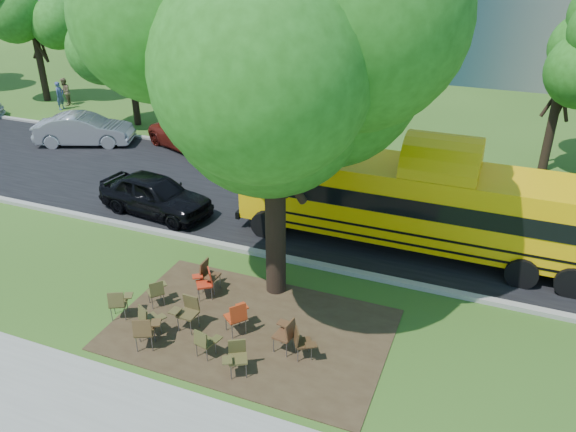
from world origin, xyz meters
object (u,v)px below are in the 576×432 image
at_px(chair_11, 237,315).
at_px(chair_9, 206,280).
at_px(chair_3, 188,310).
at_px(chair_7, 302,341).
at_px(chair_2, 145,330).
at_px(black_car, 155,195).
at_px(chair_5, 236,354).
at_px(chair_10, 208,273).
at_px(school_bus, 433,205).
at_px(pedestrian_b, 65,92).
at_px(bg_car_red, 194,136).
at_px(chair_1, 149,318).
at_px(main_tree, 274,70).
at_px(pedestrian_a, 60,96).
at_px(chair_0, 119,301).
at_px(chair_6, 286,332).
at_px(chair_8, 157,290).
at_px(bg_car_silver, 84,130).
at_px(chair_4, 205,341).

bearing_deg(chair_11, chair_9, 92.19).
xyz_separation_m(chair_3, chair_7, (3.09, 0.01, -0.07)).
distance_m(chair_2, black_car, 7.60).
bearing_deg(chair_2, chair_5, -23.75).
xyz_separation_m(chair_3, chair_10, (-0.35, 1.70, -0.00)).
relative_size(school_bus, chair_3, 12.00).
xyz_separation_m(black_car, pedestrian_b, (-13.12, 10.25, 0.06)).
bearing_deg(black_car, bg_car_red, 25.84).
bearing_deg(black_car, chair_10, -124.05).
relative_size(chair_1, chair_9, 1.00).
bearing_deg(chair_10, main_tree, 113.11).
bearing_deg(main_tree, chair_9, -147.69).
xyz_separation_m(chair_3, chair_5, (1.88, -1.02, -0.05)).
relative_size(chair_3, chair_11, 0.99).
xyz_separation_m(black_car, pedestrian_a, (-12.76, 9.45, 0.06)).
bearing_deg(chair_11, pedestrian_a, 90.30).
height_order(chair_0, chair_10, chair_10).
xyz_separation_m(chair_2, chair_6, (3.20, 1.19, -0.01)).
bearing_deg(pedestrian_b, chair_11, 16.17).
bearing_deg(chair_0, chair_1, -41.20).
bearing_deg(chair_0, pedestrian_b, 108.25).
xyz_separation_m(chair_0, pedestrian_b, (-15.77, 15.94, 0.25)).
bearing_deg(chair_11, chair_2, 165.04).
bearing_deg(chair_8, pedestrian_a, 88.31).
bearing_deg(chair_11, chair_1, 151.79).
bearing_deg(chair_9, chair_3, 154.27).
bearing_deg(chair_3, pedestrian_a, -38.91).
relative_size(main_tree, chair_5, 11.20).
distance_m(school_bus, chair_9, 7.32).
height_order(chair_0, chair_6, chair_6).
height_order(chair_0, black_car, black_car).
xyz_separation_m(chair_1, chair_7, (3.85, 0.62, -0.03)).
relative_size(school_bus, chair_0, 12.82).
bearing_deg(chair_6, black_car, 61.90).
xyz_separation_m(chair_1, chair_3, (0.76, 0.61, 0.04)).
xyz_separation_m(school_bus, chair_8, (-6.31, -5.81, -1.10)).
bearing_deg(chair_7, chair_9, -142.89).
bearing_deg(chair_5, chair_7, -169.40).
bearing_deg(chair_10, chair_8, -38.86).
xyz_separation_m(school_bus, bg_car_silver, (-16.95, 4.09, -0.87)).
height_order(school_bus, chair_9, school_bus).
relative_size(chair_0, pedestrian_a, 0.56).
bearing_deg(chair_2, main_tree, 35.91).
bearing_deg(bg_car_red, bg_car_silver, 126.77).
height_order(bg_car_silver, bg_car_red, bg_car_silver).
bearing_deg(pedestrian_a, chair_10, -131.86).
bearing_deg(chair_10, bg_car_red, -147.75).
relative_size(chair_1, black_car, 0.21).
relative_size(chair_3, chair_8, 1.16).
distance_m(chair_1, chair_4, 1.73).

